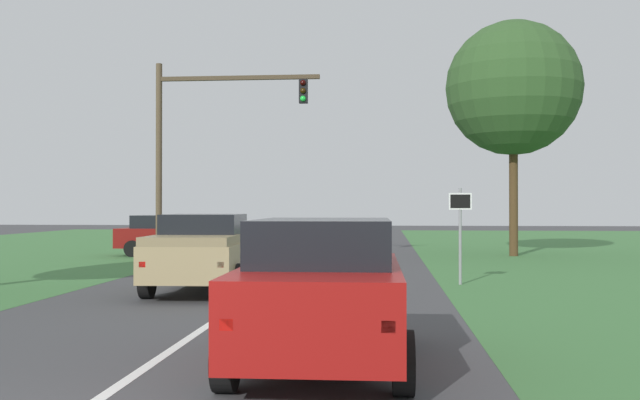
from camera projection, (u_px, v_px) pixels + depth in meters
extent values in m
plane|color=#424244|center=(257.00, 293.00, 17.25)|extent=(120.00, 120.00, 0.00)
cube|color=#9E1411|center=(323.00, 301.00, 9.32)|extent=(2.03, 4.46, 0.97)
cube|color=black|center=(324.00, 241.00, 9.55)|extent=(1.77, 2.77, 0.58)
cube|color=red|center=(227.00, 324.00, 7.20)|extent=(0.14, 0.06, 0.12)
cube|color=red|center=(388.00, 326.00, 7.08)|extent=(0.14, 0.06, 0.12)
cylinder|color=black|center=(264.00, 321.00, 10.76)|extent=(0.25, 0.72, 0.72)
cylinder|color=black|center=(396.00, 322.00, 10.61)|extent=(0.25, 0.72, 0.72)
cylinder|color=black|center=(226.00, 360.00, 8.02)|extent=(0.25, 0.72, 0.72)
cylinder|color=black|center=(403.00, 363.00, 7.87)|extent=(0.25, 0.72, 0.72)
cube|color=tan|center=(207.00, 257.00, 17.75)|extent=(2.28, 5.45, 0.82)
cube|color=black|center=(204.00, 228.00, 17.49)|extent=(1.88, 2.12, 0.67)
cube|color=#8F7D56|center=(192.00, 240.00, 16.10)|extent=(2.02, 2.13, 0.20)
cube|color=red|center=(142.00, 264.00, 15.14)|extent=(0.14, 0.07, 0.12)
cube|color=red|center=(221.00, 265.00, 15.07)|extent=(0.14, 0.07, 0.12)
cylinder|color=black|center=(182.00, 268.00, 19.45)|extent=(0.28, 0.81, 0.80)
cylinder|color=black|center=(256.00, 268.00, 19.37)|extent=(0.28, 0.81, 0.80)
cylinder|color=black|center=(147.00, 281.00, 16.13)|extent=(0.28, 0.81, 0.80)
cylinder|color=black|center=(237.00, 281.00, 16.05)|extent=(0.28, 0.81, 0.80)
cylinder|color=brown|center=(159.00, 162.00, 27.73)|extent=(0.24, 0.24, 7.60)
cube|color=#4C3D2B|center=(239.00, 78.00, 27.48)|extent=(6.25, 0.16, 0.16)
cube|color=black|center=(303.00, 91.00, 27.25)|extent=(0.32, 0.28, 0.90)
sphere|color=black|center=(303.00, 83.00, 27.10)|extent=(0.22, 0.22, 0.22)
sphere|color=black|center=(303.00, 91.00, 27.10)|extent=(0.22, 0.22, 0.22)
sphere|color=#1ED83F|center=(303.00, 99.00, 27.10)|extent=(0.22, 0.22, 0.22)
cylinder|color=gray|center=(460.00, 236.00, 19.00)|extent=(0.08, 0.08, 2.56)
cube|color=white|center=(460.00, 201.00, 18.98)|extent=(0.60, 0.03, 0.44)
cube|color=black|center=(460.00, 201.00, 18.96)|extent=(0.52, 0.01, 0.36)
cylinder|color=#4C351E|center=(514.00, 197.00, 29.94)|extent=(0.36, 0.36, 4.92)
sphere|color=#2F5127|center=(513.00, 88.00, 29.98)|extent=(5.61, 5.61, 5.61)
cube|color=maroon|center=(172.00, 238.00, 30.08)|extent=(4.49, 1.99, 0.82)
cube|color=black|center=(167.00, 222.00, 30.11)|extent=(2.71, 1.71, 0.54)
cube|color=red|center=(218.00, 238.00, 29.06)|extent=(0.06, 0.14, 0.12)
cube|color=red|center=(228.00, 236.00, 30.57)|extent=(0.06, 0.14, 0.12)
cylinder|color=black|center=(132.00, 249.00, 29.33)|extent=(0.69, 0.24, 0.68)
cylinder|color=black|center=(149.00, 246.00, 31.16)|extent=(0.69, 0.24, 0.68)
cylinder|color=black|center=(198.00, 249.00, 28.99)|extent=(0.69, 0.24, 0.68)
cylinder|color=black|center=(210.00, 247.00, 30.83)|extent=(0.69, 0.24, 0.68)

